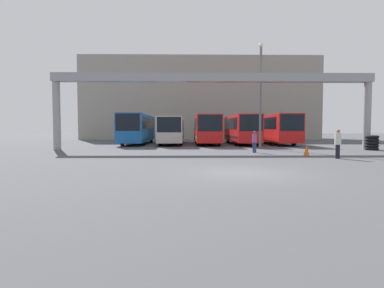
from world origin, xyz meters
The scene contains 13 objects.
ground_plane centered at (0.00, 0.00, 0.00)m, with size 200.00×200.00×0.00m, color #47474C.
building_backdrop centered at (0.00, 41.86, 6.71)m, with size 38.93×12.00×13.42m.
overhead_gantry centered at (0.00, 13.34, 5.31)m, with size 26.66×0.80×6.34m.
bus_slot_0 centered at (-7.81, 22.55, 1.89)m, with size 2.53×11.97×3.29m.
bus_slot_1 centered at (-3.90, 22.09, 1.72)m, with size 2.54×11.05×2.97m.
bus_slot_2 centered at (0.00, 21.98, 1.83)m, with size 2.55×10.83×3.17m.
bus_slot_3 centered at (3.90, 22.08, 1.84)m, with size 2.45×11.02×3.20m.
bus_slot_4 centered at (7.81, 22.37, 1.87)m, with size 2.55×11.60×3.25m.
pedestrian_near_left centered at (2.72, 9.92, 0.84)m, with size 0.33×0.33×1.58m.
pedestrian_mid_right centered at (6.63, 5.57, 0.91)m, with size 0.36×0.36×1.72m.
traffic_cone centered at (5.57, 7.48, 0.35)m, with size 0.36×0.36×0.71m.
tire_stack centered at (12.91, 12.40, 0.60)m, with size 1.04×1.04×1.20m.
lamp_post centered at (4.18, 14.23, 4.92)m, with size 0.36×0.36×9.10m.
Camera 1 is at (-2.18, -11.75, 1.74)m, focal length 28.00 mm.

